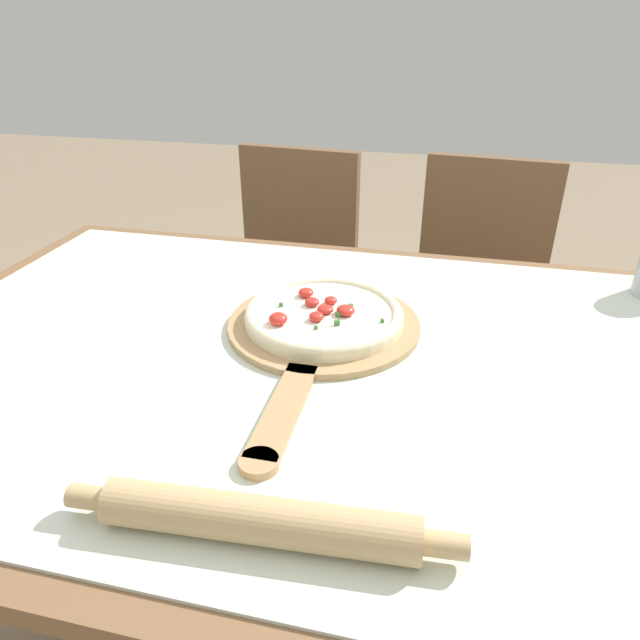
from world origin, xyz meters
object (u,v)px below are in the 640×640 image
chair_right (476,291)px  pizza_peel (320,332)px  rolling_pin (259,520)px  pizza (324,314)px  chair_left (290,273)px

chair_right → pizza_peel: bearing=-104.5°
rolling_pin → pizza: bearing=94.4°
rolling_pin → chair_left: chair_left is taller
pizza_peel → pizza: pizza is taller
pizza_peel → rolling_pin: rolling_pin is taller
pizza_peel → chair_left: 0.86m
chair_left → pizza_peel: bearing=-64.2°
rolling_pin → chair_right: chair_right is taller
pizza_peel → chair_right: bearing=69.2°
pizza_peel → chair_left: size_ratio=0.63×
pizza_peel → rolling_pin: (0.03, -0.43, 0.02)m
pizza → chair_left: (-0.28, 0.75, -0.27)m
pizza → chair_right: 0.85m
rolling_pin → chair_left: size_ratio=0.48×
pizza_peel → chair_left: (-0.28, 0.78, -0.25)m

